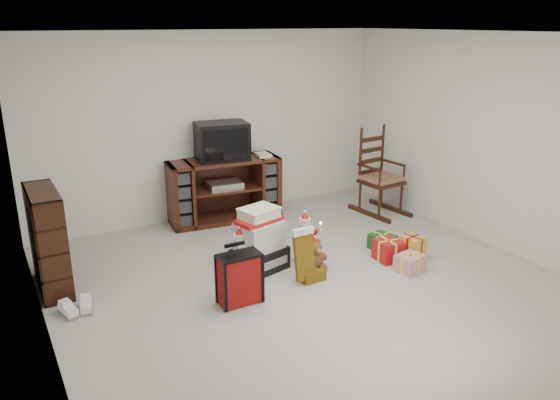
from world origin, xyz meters
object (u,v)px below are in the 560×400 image
at_px(red_suitcase, 240,279).
at_px(santa_figurine, 305,242).
at_px(rocking_chair, 378,183).
at_px(tv_stand, 224,190).
at_px(crt_television, 222,141).
at_px(sneaker_pair, 77,308).
at_px(gift_pile, 259,243).
at_px(teddy_bear, 314,256).
at_px(mrs_claus_figurine, 240,257).
at_px(bookshelf, 48,242).
at_px(gift_cluster, 396,249).

bearing_deg(red_suitcase, santa_figurine, 26.60).
xyz_separation_m(rocking_chair, santa_figurine, (-1.79, -0.91, -0.21)).
distance_m(tv_stand, crt_television, 0.67).
relative_size(rocking_chair, sneaker_pair, 3.90).
height_order(tv_stand, sneaker_pair, tv_stand).
bearing_deg(crt_television, red_suitcase, -100.71).
bearing_deg(santa_figurine, gift_pile, 176.80).
bearing_deg(gift_pile, teddy_bear, -43.00).
height_order(tv_stand, gift_pile, tv_stand).
bearing_deg(tv_stand, teddy_bear, -77.71).
bearing_deg(sneaker_pair, mrs_claus_figurine, -5.01).
xyz_separation_m(santa_figurine, crt_television, (-0.25, 1.68, 0.87)).
xyz_separation_m(gift_pile, mrs_claus_figurine, (-0.25, -0.02, -0.10)).
bearing_deg(crt_television, mrs_claus_figurine, -99.01).
relative_size(red_suitcase, teddy_bear, 1.75).
height_order(tv_stand, teddy_bear, tv_stand).
xyz_separation_m(red_suitcase, teddy_bear, (1.04, 0.29, -0.11)).
xyz_separation_m(teddy_bear, santa_figurine, (0.04, 0.25, 0.07)).
xyz_separation_m(bookshelf, teddy_bear, (2.56, -0.94, -0.35)).
xyz_separation_m(rocking_chair, red_suitcase, (-2.87, -1.46, -0.17)).
distance_m(santa_figurine, gift_cluster, 1.05).
xyz_separation_m(rocking_chair, mrs_claus_figurine, (-2.61, -0.90, -0.22)).
bearing_deg(teddy_bear, bookshelf, 159.84).
xyz_separation_m(teddy_bear, mrs_claus_figurine, (-0.77, 0.26, 0.06)).
xyz_separation_m(bookshelf, rocking_chair, (4.39, 0.22, -0.07)).
height_order(gift_pile, mrs_claus_figurine, gift_pile).
distance_m(red_suitcase, santa_figurine, 1.21).
relative_size(rocking_chair, mrs_claus_figurine, 2.31).
bearing_deg(teddy_bear, tv_stand, 96.10).
bearing_deg(rocking_chair, tv_stand, 154.01).
height_order(bookshelf, gift_cluster, bookshelf).
height_order(red_suitcase, gift_cluster, red_suitcase).
bearing_deg(mrs_claus_figurine, sneaker_pair, 179.07).
bearing_deg(sneaker_pair, red_suitcase, -26.51).
distance_m(rocking_chair, mrs_claus_figurine, 2.77).
bearing_deg(gift_cluster, rocking_chair, 58.10).
bearing_deg(bookshelf, gift_pile, -17.79).
height_order(rocking_chair, mrs_claus_figurine, rocking_chair).
distance_m(teddy_bear, santa_figurine, 0.27).
relative_size(tv_stand, mrs_claus_figurine, 2.82).
distance_m(bookshelf, gift_pile, 2.15).
bearing_deg(crt_television, teddy_bear, -74.20).
bearing_deg(mrs_claus_figurine, gift_cluster, -16.38).
bearing_deg(rocking_chair, bookshelf, 177.52).
height_order(teddy_bear, mrs_claus_figurine, mrs_claus_figurine).
bearing_deg(tv_stand, rocking_chair, -14.41).
height_order(tv_stand, santa_figurine, tv_stand).
xyz_separation_m(bookshelf, mrs_claus_figurine, (1.79, -0.68, -0.29)).
relative_size(rocking_chair, teddy_bear, 3.69).
bearing_deg(crt_television, gift_pile, -91.07).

